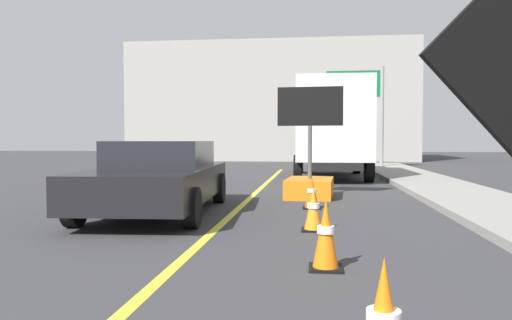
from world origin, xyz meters
TOP-DOWN VIEW (x-y plane):
  - lane_center_stripe at (0.00, 6.00)m, footprint 0.14×36.00m
  - arrow_board_trailer at (1.43, 13.01)m, footprint 1.60×1.87m
  - box_truck at (2.15, 19.19)m, footprint 2.71×6.55m
  - pickup_car at (-1.44, 10.06)m, footprint 2.35×4.98m
  - highway_guide_sign at (4.04, 25.42)m, footprint 2.79×0.18m
  - far_building_block at (-1.43, 36.79)m, footprint 19.38×8.66m
  - traffic_cone_mid_lane at (1.66, 6.24)m, footprint 0.36×0.36m
  - traffic_cone_far_lane at (1.52, 8.48)m, footprint 0.36×0.36m
  - traffic_cone_curbside at (1.49, 10.93)m, footprint 0.36×0.36m

SIDE VIEW (x-z plane):
  - lane_center_stripe at x=0.00m, z-range 0.00..0.01m
  - traffic_cone_curbside at x=1.49m, z-range -0.01..0.64m
  - traffic_cone_far_lane at x=1.52m, z-range -0.01..0.68m
  - traffic_cone_mid_lane at x=1.66m, z-range -0.01..0.76m
  - arrow_board_trailer at x=1.43m, z-range -0.87..1.83m
  - pickup_car at x=-1.44m, z-range 0.01..1.39m
  - box_truck at x=2.15m, z-range 0.13..3.58m
  - highway_guide_sign at x=4.04m, z-range 0.92..5.92m
  - far_building_block at x=-1.43m, z-range 0.00..7.95m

